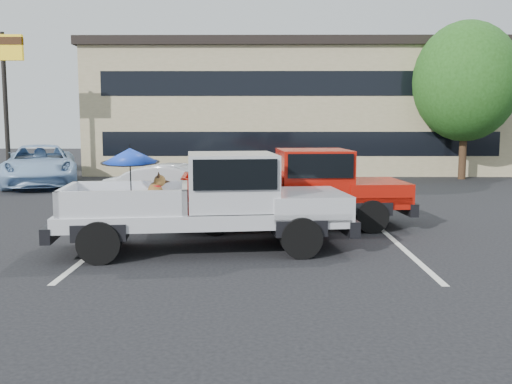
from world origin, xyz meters
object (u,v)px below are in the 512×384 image
(tree_back, at_px, (363,88))
(silver_sedan, at_px, (182,189))
(silver_pickup, at_px, (219,196))
(blue_suv, at_px, (40,165))
(tree_right, at_px, (466,82))
(red_pickup, at_px, (306,185))
(motel_sign, at_px, (4,67))

(tree_back, height_order, silver_sedan, tree_back)
(silver_pickup, height_order, blue_suv, silver_pickup)
(tree_back, bearing_deg, silver_pickup, -106.75)
(tree_right, bearing_deg, silver_sedan, -139.08)
(tree_right, relative_size, blue_suv, 1.18)
(silver_pickup, xyz_separation_m, red_pickup, (1.89, 2.49, -0.05))
(silver_pickup, height_order, red_pickup, silver_pickup)
(tree_right, relative_size, silver_pickup, 1.15)
(red_pickup, bearing_deg, motel_sign, 135.26)
(tree_right, distance_m, tree_back, 8.55)
(motel_sign, height_order, red_pickup, motel_sign)
(silver_pickup, bearing_deg, tree_back, 66.02)
(tree_back, distance_m, silver_sedan, 19.59)
(tree_back, height_order, red_pickup, tree_back)
(motel_sign, bearing_deg, silver_pickup, -51.86)
(red_pickup, distance_m, silver_sedan, 3.81)
(red_pickup, bearing_deg, blue_suv, 133.26)
(silver_pickup, bearing_deg, motel_sign, 120.91)
(tree_right, distance_m, silver_sedan, 14.93)
(silver_pickup, height_order, silver_sedan, silver_pickup)
(silver_pickup, bearing_deg, red_pickup, 45.65)
(tree_back, distance_m, red_pickup, 20.32)
(silver_sedan, bearing_deg, tree_right, -39.55)
(tree_right, bearing_deg, red_pickup, -123.95)
(silver_pickup, relative_size, red_pickup, 1.03)
(tree_back, distance_m, silver_pickup, 23.18)
(motel_sign, distance_m, tree_back, 18.87)
(blue_suv, bearing_deg, silver_pickup, -74.48)
(red_pickup, xyz_separation_m, silver_sedan, (-3.24, 1.97, -0.34))
(motel_sign, xyz_separation_m, blue_suv, (1.55, -0.70, -3.85))
(red_pickup, relative_size, blue_suv, 0.99)
(tree_back, bearing_deg, blue_suv, -143.47)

